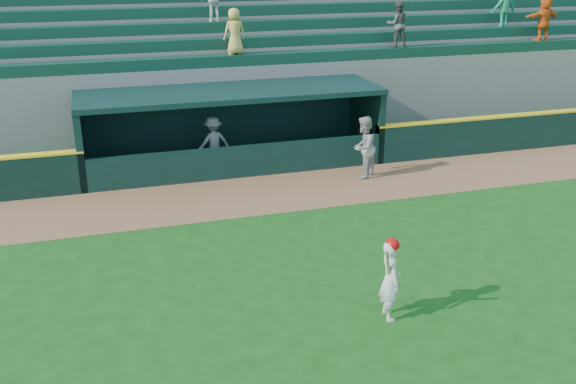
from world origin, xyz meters
The scene contains 7 objects.
ground centered at (0.00, 0.00, 0.00)m, with size 120.00×120.00×0.00m, color #134611.
warning_track centered at (0.00, 4.90, 0.01)m, with size 40.00×3.00×0.01m, color brown.
dugout_player_front centered at (3.53, 5.40, 0.95)m, with size 0.93×0.72×1.90m, color #999994.
dugout_player_inside centered at (-0.61, 7.70, 0.82)m, with size 1.07×0.61×1.65m, color #A3A49F.
dugout centered at (0.00, 8.00, 1.36)m, with size 9.40×2.80×2.46m.
stands centered at (0.02, 12.56, 2.40)m, with size 34.50×6.27×7.47m.
batter_at_plate centered at (0.87, -2.07, 0.83)m, with size 0.56×0.74×1.66m.
Camera 1 is at (-4.02, -11.61, 6.57)m, focal length 40.00 mm.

